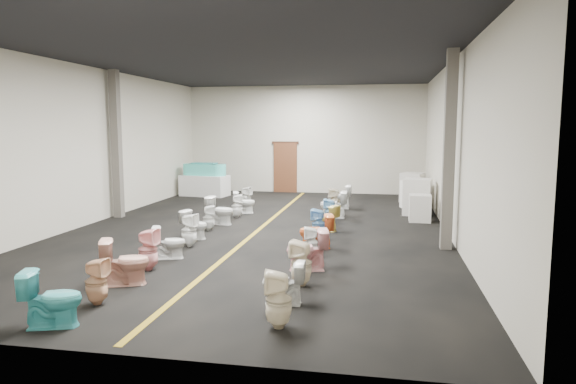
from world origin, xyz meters
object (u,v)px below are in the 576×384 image
toilet_right_9 (334,205)px  toilet_right_0 (279,300)px  toilet_left_4 (169,242)px  toilet_left_8 (220,210)px  toilet_left_7 (209,218)px  toilet_left_1 (96,282)px  toilet_right_6 (319,224)px  toilet_left_3 (148,250)px  toilet_right_8 (330,211)px  toilet_right_11 (339,197)px  toilet_right_5 (316,231)px  toilet_left_11 (246,198)px  appliance_crate_c (415,195)px  bathtub (204,169)px  toilet_right_7 (326,218)px  appliance_crate_a (420,208)px  toilet_left_9 (237,206)px  toilet_right_3 (307,250)px  display_table (205,185)px  toilet_left_10 (244,202)px  toilet_left_0 (52,299)px  toilet_right_2 (301,263)px  toilet_left_5 (189,230)px  toilet_right_1 (283,283)px  toilet_left_6 (195,225)px  appliance_crate_d (412,187)px  appliance_crate_b (417,197)px  toilet_right_10 (334,201)px

toilet_right_9 → toilet_right_0: bearing=0.2°
toilet_left_4 → toilet_left_8: size_ratio=0.87×
toilet_left_4 → toilet_left_7: (-0.15, 2.98, -0.00)m
toilet_left_1 → toilet_right_6: (2.85, 5.42, 0.00)m
toilet_right_6 → toilet_left_3: bearing=-33.0°
toilet_left_4 → toilet_left_7: bearing=-15.8°
toilet_right_8 → toilet_right_11: toilet_right_11 is taller
toilet_right_5 → toilet_right_6: toilet_right_5 is taller
toilet_left_11 → toilet_right_5: 6.16m
appliance_crate_c → toilet_right_11: (-2.55, -0.44, -0.06)m
toilet_right_0 → toilet_left_3: bearing=-137.5°
toilet_left_1 → toilet_left_8: toilet_left_8 is taller
toilet_left_4 → toilet_right_5: (2.96, 1.50, 0.04)m
toilet_left_1 → toilet_right_5: 5.28m
bathtub → toilet_right_7: 8.40m
toilet_left_7 → toilet_right_5: toilet_right_5 is taller
appliance_crate_a → toilet_left_8: (-5.68, -1.51, 0.00)m
toilet_left_4 → toilet_right_9: toilet_right_9 is taller
appliance_crate_a → toilet_left_3: bearing=-131.4°
toilet_left_4 → toilet_left_9: size_ratio=0.95×
toilet_right_3 → toilet_right_8: toilet_right_3 is taller
display_table → toilet_left_3: size_ratio=2.26×
toilet_right_9 → toilet_right_11: 1.86m
toilet_left_10 → toilet_right_0: 9.68m
toilet_left_0 → toilet_right_0: 3.17m
toilet_left_8 → toilet_right_6: size_ratio=1.07×
toilet_left_7 → toilet_right_2: toilet_right_2 is taller
toilet_left_8 → toilet_right_11: bearing=-35.4°
toilet_left_5 → toilet_left_9: bearing=7.2°
toilet_left_3 → toilet_right_2: toilet_left_3 is taller
toilet_left_0 → toilet_right_1: size_ratio=1.18×
toilet_left_6 → appliance_crate_d: bearing=-23.4°
bathtub → appliance_crate_b: (8.21, -3.10, -0.49)m
display_table → toilet_right_8: size_ratio=2.56×
toilet_left_7 → toilet_right_0: size_ratio=0.84×
toilet_left_11 → toilet_right_2: (3.21, -8.18, 0.03)m
toilet_left_0 → toilet_left_11: 10.65m
toilet_left_1 → toilet_left_8: bearing=0.8°
toilet_left_10 → toilet_left_4: bearing=162.9°
toilet_right_7 → toilet_right_11: toilet_right_11 is taller
appliance_crate_b → toilet_right_0: (-2.50, -9.92, -0.16)m
toilet_left_0 → appliance_crate_c: bearing=-43.7°
display_table → toilet_right_3: display_table is taller
bathtub → toilet_left_1: (2.70, -12.60, -0.70)m
toilet_right_10 → toilet_right_11: (0.08, 0.97, -0.00)m
appliance_crate_b → toilet_right_7: size_ratio=1.61×
appliance_crate_d → toilet_right_2: 11.09m
toilet_right_11 → toilet_right_2: bearing=1.0°
toilet_left_1 → toilet_left_5: bearing=-0.3°
toilet_right_1 → toilet_right_9: size_ratio=0.83×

